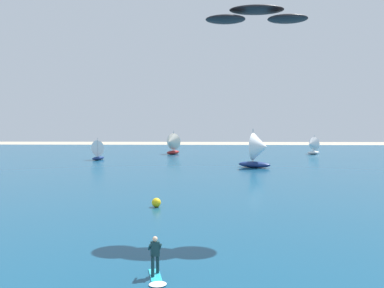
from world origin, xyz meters
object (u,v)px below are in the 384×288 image
object	(u,v)px
sailboat_mid_right	(259,150)
marker_buoy	(156,203)
kitesurfer	(156,263)
sailboat_outermost	(312,145)
sailboat_leading	(100,150)
sailboat_center_horizon	(171,144)
kite	(257,15)

from	to	relation	value
sailboat_mid_right	marker_buoy	bearing A→B (deg)	-114.54
kitesurfer	marker_buoy	distance (m)	13.31
kitesurfer	sailboat_outermost	world-z (taller)	sailboat_outermost
sailboat_leading	sailboat_center_horizon	bearing A→B (deg)	41.98
kite	marker_buoy	distance (m)	14.74
sailboat_mid_right	sailboat_outermost	distance (m)	24.01
sailboat_outermost	marker_buoy	xyz separation A→B (m)	(-23.45, -44.40, -1.26)
sailboat_outermost	sailboat_leading	world-z (taller)	sailboat_outermost
sailboat_outermost	sailboat_leading	size ratio (longest dim) A/B	1.01
sailboat_mid_right	sailboat_leading	world-z (taller)	sailboat_mid_right
kite	sailboat_leading	xyz separation A→B (m)	(-19.35, 38.63, -11.12)
kite	sailboat_center_horizon	xyz separation A→B (m)	(-8.67, 48.23, -10.75)
sailboat_outermost	sailboat_leading	distance (m)	37.63
sailboat_center_horizon	marker_buoy	bearing A→B (deg)	-87.29
sailboat_center_horizon	sailboat_mid_right	bearing A→B (deg)	-56.68
marker_buoy	kite	bearing A→B (deg)	-34.56
kite	sailboat_leading	size ratio (longest dim) A/B	1.78
sailboat_outermost	sailboat_leading	xyz separation A→B (m)	(-36.19, -10.32, -0.02)
kite	sailboat_outermost	world-z (taller)	kite
sailboat_mid_right	sailboat_leading	distance (m)	25.76
kite	sailboat_mid_right	bearing A→B (deg)	81.38
sailboat_outermost	sailboat_mid_right	bearing A→B (deg)	-121.46
kitesurfer	kite	size ratio (longest dim) A/B	0.33
sailboat_mid_right	sailboat_outermost	world-z (taller)	sailboat_mid_right
kitesurfer	sailboat_outermost	size ratio (longest dim) A/B	0.58
sailboat_outermost	sailboat_leading	bearing A→B (deg)	-164.08
sailboat_center_horizon	kite	bearing A→B (deg)	-79.81
sailboat_leading	sailboat_center_horizon	world-z (taller)	sailboat_center_horizon
kitesurfer	sailboat_center_horizon	size ratio (longest dim) A/B	0.48
sailboat_leading	marker_buoy	bearing A→B (deg)	-69.50
sailboat_mid_right	marker_buoy	size ratio (longest dim) A/B	7.67
kitesurfer	sailboat_mid_right	world-z (taller)	sailboat_mid_right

